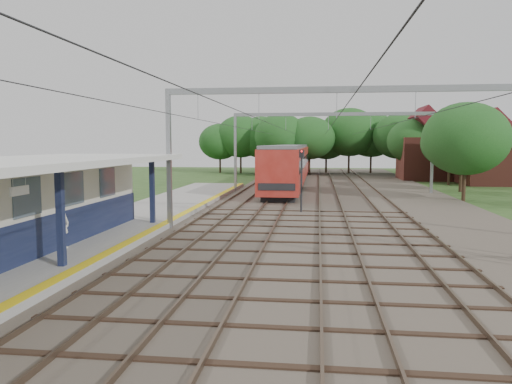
{
  "coord_description": "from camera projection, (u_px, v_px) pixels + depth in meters",
  "views": [
    {
      "loc": [
        2.36,
        -9.07,
        4.33
      ],
      "look_at": [
        -1.1,
        18.66,
        1.6
      ],
      "focal_mm": 35.0,
      "sensor_mm": 36.0,
      "label": 1
    }
  ],
  "objects": [
    {
      "name": "ground",
      "position": [
        193.0,
        368.0,
        9.67
      ],
      "size": [
        160.0,
        160.0,
        0.0
      ],
      "primitive_type": "plane",
      "color": "#2D4C1E",
      "rests_on": "ground"
    },
    {
      "name": "person",
      "position": [
        61.0,
        222.0,
        19.0
      ],
      "size": [
        0.84,
        0.7,
        1.98
      ],
      "primitive_type": "imported",
      "rotation": [
        0.0,
        0.0,
        2.77
      ],
      "color": "silver",
      "rests_on": "platform"
    },
    {
      "name": "platform",
      "position": [
        115.0,
        229.0,
        24.4
      ],
      "size": [
        5.0,
        52.0,
        0.35
      ],
      "primitive_type": "cube",
      "color": "gray",
      "rests_on": "ground"
    },
    {
      "name": "house_far",
      "position": [
        435.0,
        153.0,
        58.73
      ],
      "size": [
        8.0,
        6.12,
        8.66
      ],
      "color": "brown",
      "rests_on": "ground"
    },
    {
      "name": "signal_post",
      "position": [
        301.0,
        175.0,
        30.62
      ],
      "size": [
        0.31,
        0.29,
        3.95
      ],
      "rotation": [
        0.0,
        0.0,
        -0.36
      ],
      "color": "black",
      "rests_on": "ground"
    },
    {
      "name": "yellow_stripe",
      "position": [
        159.0,
        226.0,
        24.11
      ],
      "size": [
        0.45,
        52.0,
        0.01
      ],
      "primitive_type": "cube",
      "color": "yellow",
      "rests_on": "platform"
    },
    {
      "name": "tree_band",
      "position": [
        330.0,
        139.0,
        65.13
      ],
      "size": [
        31.72,
        30.88,
        8.82
      ],
      "color": "#382619",
      "rests_on": "ground"
    },
    {
      "name": "train",
      "position": [
        292.0,
        163.0,
        53.83
      ],
      "size": [
        3.11,
        38.7,
        4.07
      ],
      "color": "black",
      "rests_on": "ballast_bed"
    },
    {
      "name": "house_near",
      "position": [
        497.0,
        156.0,
        52.21
      ],
      "size": [
        7.0,
        6.12,
        7.89
      ],
      "color": "brown",
      "rests_on": "ground"
    },
    {
      "name": "ballast_bed",
      "position": [
        339.0,
        199.0,
        38.8
      ],
      "size": [
        18.0,
        90.0,
        0.1
      ],
      "primitive_type": "cube",
      "color": "#473D33",
      "rests_on": "ground"
    },
    {
      "name": "catenary_system",
      "position": [
        334.0,
        126.0,
        33.68
      ],
      "size": [
        17.22,
        88.0,
        7.0
      ],
      "color": "gray",
      "rests_on": "ground"
    },
    {
      "name": "rail_tracks",
      "position": [
        307.0,
        197.0,
        39.09
      ],
      "size": [
        11.8,
        88.0,
        0.15
      ],
      "color": "brown",
      "rests_on": "ballast_bed"
    },
    {
      "name": "canopy",
      "position": [
        4.0,
        165.0,
        16.19
      ],
      "size": [
        6.4,
        20.0,
        3.44
      ],
      "color": "#121A39",
      "rests_on": "platform"
    }
  ]
}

